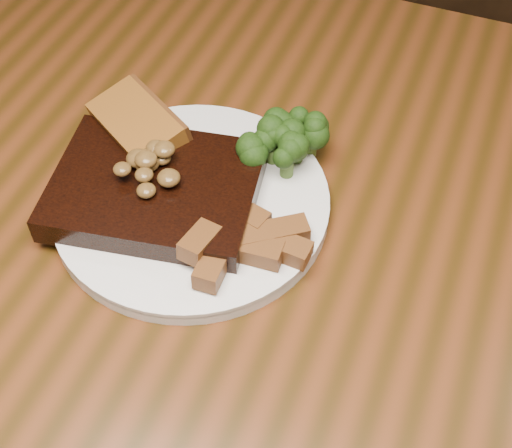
{
  "coord_description": "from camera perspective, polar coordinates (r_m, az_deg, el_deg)",
  "views": [
    {
      "loc": [
        0.15,
        -0.35,
        1.27
      ],
      "look_at": [
        -0.0,
        0.02,
        0.78
      ],
      "focal_mm": 50.0,
      "sensor_mm": 36.0,
      "label": 1
    }
  ],
  "objects": [
    {
      "name": "mushroom_pile",
      "position": [
        0.66,
        -8.83,
        4.95
      ],
      "size": [
        0.06,
        0.06,
        0.03
      ],
      "primitive_type": null,
      "color": "brown",
      "rests_on": "steak"
    },
    {
      "name": "broccoli_cluster",
      "position": [
        0.69,
        1.85,
        6.21
      ],
      "size": [
        0.08,
        0.08,
        0.04
      ],
      "primitive_type": null,
      "color": "#1D370C",
      "rests_on": "plate"
    },
    {
      "name": "dining_table",
      "position": [
        0.72,
        -0.43,
        -7.27
      ],
      "size": [
        1.6,
        0.9,
        0.75
      ],
      "color": "#4C240F",
      "rests_on": "ground"
    },
    {
      "name": "chair_far",
      "position": [
        1.29,
        19.0,
        13.3
      ],
      "size": [
        0.46,
        0.46,
        0.97
      ],
      "rotation": [
        0.0,
        0.0,
        3.13
      ],
      "color": "black",
      "rests_on": "ground"
    },
    {
      "name": "potato_wedges",
      "position": [
        0.64,
        0.14,
        0.41
      ],
      "size": [
        0.11,
        0.11,
        0.02
      ],
      "primitive_type": null,
      "color": "brown",
      "rests_on": "plate"
    },
    {
      "name": "garlic_bread",
      "position": [
        0.72,
        -9.34,
        6.78
      ],
      "size": [
        0.11,
        0.1,
        0.02
      ],
      "primitive_type": "cube",
      "rotation": [
        0.0,
        0.0,
        -0.54
      ],
      "color": "brown",
      "rests_on": "plate"
    },
    {
      "name": "steak",
      "position": [
        0.67,
        -8.05,
        2.71
      ],
      "size": [
        0.21,
        0.17,
        0.03
      ],
      "primitive_type": "cube",
      "rotation": [
        0.0,
        0.0,
        0.17
      ],
      "color": "black",
      "rests_on": "plate"
    },
    {
      "name": "plate",
      "position": [
        0.68,
        -5.16,
        1.6
      ],
      "size": [
        0.31,
        0.31,
        0.01
      ],
      "primitive_type": "cylinder",
      "rotation": [
        0.0,
        0.0,
        -0.2
      ],
      "color": "silver",
      "rests_on": "dining_table"
    },
    {
      "name": "steak_bone",
      "position": [
        0.64,
        -10.58,
        -1.63
      ],
      "size": [
        0.14,
        0.04,
        0.02
      ],
      "primitive_type": "cube",
      "rotation": [
        0.0,
        0.0,
        0.17
      ],
      "color": "#C4B798",
      "rests_on": "plate"
    }
  ]
}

